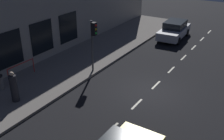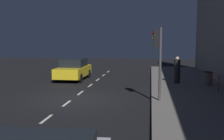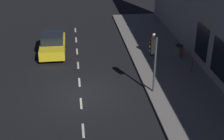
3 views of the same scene
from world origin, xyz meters
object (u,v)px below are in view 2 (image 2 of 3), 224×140
at_px(parked_car_1, 74,69).
at_px(trash_bin, 208,78).
at_px(traffic_light, 158,49).
at_px(pedestrian_0, 177,71).

height_order(parked_car_1, trash_bin, parked_car_1).
bearing_deg(trash_bin, parked_car_1, 167.94).
distance_m(traffic_light, trash_bin, 6.33).
xyz_separation_m(pedestrian_0, trash_bin, (1.88, -0.38, -0.37)).
bearing_deg(parked_car_1, pedestrian_0, 168.06).
bearing_deg(pedestrian_0, parked_car_1, 57.48).
relative_size(traffic_light, parked_car_1, 0.82).
distance_m(traffic_light, pedestrian_0, 5.81).
xyz_separation_m(traffic_light, trash_bin, (3.30, 5.01, -2.01)).
distance_m(parked_car_1, pedestrian_0, 7.65).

